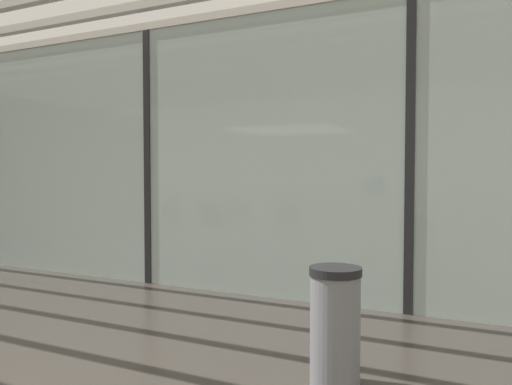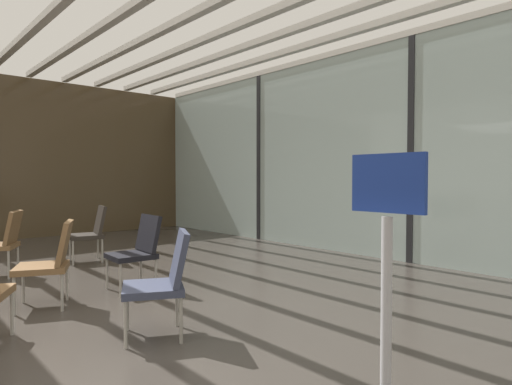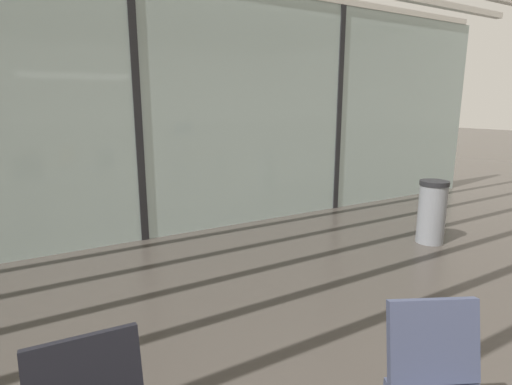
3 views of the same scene
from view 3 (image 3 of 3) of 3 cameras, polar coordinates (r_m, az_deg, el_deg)
name	(u,v)px [view 3 (image 3 of 3)]	position (r m, az deg, el deg)	size (l,w,h in m)	color
glass_curtain_wall	(137,114)	(5.69, -16.38, 10.56)	(14.00, 0.08, 3.47)	#A3B7B2
window_mullion_1	(137,114)	(5.69, -16.38, 10.56)	(0.10, 0.12, 3.47)	black
window_mullion_2	(337,111)	(7.40, 11.36, 11.09)	(0.10, 0.12, 3.47)	black
parked_airplane	(4,93)	(10.74, -31.91, 11.78)	(13.15, 4.21, 4.21)	silver
lounge_chair_1	(443,384)	(2.43, 24.77, -23.19)	(0.66, 0.68, 0.87)	#33384C
trash_bin	(432,212)	(6.01, 23.46, -2.50)	(0.38, 0.38, 0.86)	slate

